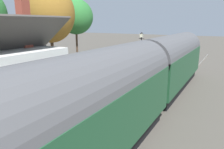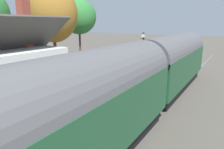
# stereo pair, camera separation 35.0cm
# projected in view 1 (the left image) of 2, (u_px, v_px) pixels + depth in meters

# --- Properties ---
(ground_plane) EXTENTS (160.00, 160.00, 0.00)m
(ground_plane) POSITION_uv_depth(u_px,v_px,m) (135.00, 106.00, 13.73)
(ground_plane) COLOR #4C473F
(platform) EXTENTS (32.00, 6.31, 0.98)m
(platform) POSITION_uv_depth(u_px,v_px,m) (83.00, 89.00, 15.62)
(platform) COLOR gray
(platform) RESTS_ON ground
(platform_edge_coping) EXTENTS (32.00, 0.36, 0.02)m
(platform_edge_coping) POSITION_uv_depth(u_px,v_px,m) (119.00, 89.00, 14.07)
(platform_edge_coping) COLOR beige
(platform_edge_coping) RESTS_ON platform
(rail_near) EXTENTS (52.00, 0.08, 0.14)m
(rail_near) POSITION_uv_depth(u_px,v_px,m) (159.00, 110.00, 12.94)
(rail_near) COLOR gray
(rail_near) RESTS_ON ground
(rail_far) EXTENTS (52.00, 0.08, 0.14)m
(rail_far) POSITION_uv_depth(u_px,v_px,m) (137.00, 105.00, 13.63)
(rail_far) COLOR gray
(rail_far) RESTS_ON ground
(train) EXTENTS (21.44, 2.73, 4.32)m
(train) POSITION_uv_depth(u_px,v_px,m) (150.00, 74.00, 12.82)
(train) COLOR black
(train) RESTS_ON ground
(bench_platform_end) EXTENTS (1.40, 0.44, 0.88)m
(bench_platform_end) POSITION_uv_depth(u_px,v_px,m) (87.00, 78.00, 14.96)
(bench_platform_end) COLOR brown
(bench_platform_end) RESTS_ON platform
(bench_near_building) EXTENTS (1.40, 0.44, 0.88)m
(bench_near_building) POSITION_uv_depth(u_px,v_px,m) (146.00, 56.00, 24.47)
(bench_near_building) COLOR brown
(bench_near_building) RESTS_ON platform
(bench_mid_platform) EXTENTS (1.40, 0.44, 0.88)m
(bench_mid_platform) POSITION_uv_depth(u_px,v_px,m) (134.00, 61.00, 21.68)
(bench_mid_platform) COLOR brown
(bench_mid_platform) RESTS_ON platform
(bench_by_lamp) EXTENTS (1.41, 0.46, 0.88)m
(bench_by_lamp) POSITION_uv_depth(u_px,v_px,m) (115.00, 67.00, 18.71)
(bench_by_lamp) COLOR brown
(bench_by_lamp) RESTS_ON platform
(planter_under_sign) EXTENTS (0.47, 0.47, 0.75)m
(planter_under_sign) POSITION_uv_depth(u_px,v_px,m) (140.00, 64.00, 20.52)
(planter_under_sign) COLOR black
(planter_under_sign) RESTS_ON platform
(planter_corner_building) EXTENTS (0.86, 0.32, 0.62)m
(planter_corner_building) POSITION_uv_depth(u_px,v_px,m) (122.00, 72.00, 17.44)
(planter_corner_building) COLOR teal
(planter_corner_building) RESTS_ON platform
(planter_edge_near) EXTENTS (0.55, 0.55, 0.89)m
(planter_edge_near) POSITION_uv_depth(u_px,v_px,m) (81.00, 70.00, 17.39)
(planter_edge_near) COLOR gray
(planter_edge_near) RESTS_ON platform
(planter_bench_right) EXTENTS (0.50, 0.50, 0.79)m
(planter_bench_right) POSITION_uv_depth(u_px,v_px,m) (14.00, 129.00, 7.90)
(planter_bench_right) COLOR teal
(planter_bench_right) RESTS_ON platform
(planter_by_door) EXTENTS (1.06, 0.32, 0.57)m
(planter_by_door) POSITION_uv_depth(u_px,v_px,m) (120.00, 58.00, 24.37)
(planter_by_door) COLOR #9E5138
(planter_by_door) RESTS_ON platform
(planter_edge_far) EXTENTS (0.91, 0.32, 0.57)m
(planter_edge_far) POSITION_uv_depth(u_px,v_px,m) (108.00, 78.00, 15.59)
(planter_edge_far) COLOR gray
(planter_edge_far) RESTS_ON platform
(planter_bench_left) EXTENTS (0.46, 0.46, 0.77)m
(planter_bench_left) POSITION_uv_depth(u_px,v_px,m) (20.00, 111.00, 9.57)
(planter_bench_left) COLOR teal
(planter_bench_left) RESTS_ON platform
(lamp_post_platform) EXTENTS (0.32, 0.50, 3.44)m
(lamp_post_platform) POSITION_uv_depth(u_px,v_px,m) (141.00, 44.00, 19.03)
(lamp_post_platform) COLOR black
(lamp_post_platform) RESTS_ON platform
(tree_mid_background) EXTENTS (4.89, 4.23, 8.22)m
(tree_mid_background) POSITION_uv_depth(u_px,v_px,m) (76.00, 17.00, 27.46)
(tree_mid_background) COLOR #4C3828
(tree_mid_background) RESTS_ON ground
(tree_distant) EXTENTS (4.93, 5.27, 9.09)m
(tree_distant) POSITION_uv_depth(u_px,v_px,m) (50.00, 14.00, 22.12)
(tree_distant) COLOR #4C3828
(tree_distant) RESTS_ON ground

